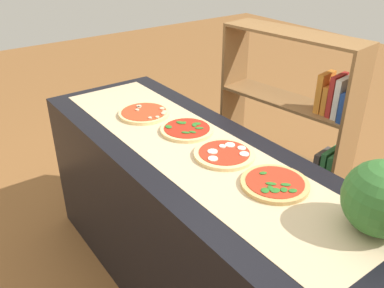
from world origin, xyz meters
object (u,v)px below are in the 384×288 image
pizza_mushroom_0 (144,113)px  pizza_spinach_3 (275,184)px  pizza_spinach_1 (187,129)px  watermelon (382,198)px  bookshelf (297,139)px  pizza_mozzarella_2 (224,154)px

pizza_mushroom_0 → pizza_spinach_3: 0.94m
pizza_mushroom_0 → pizza_spinach_1: bearing=13.5°
pizza_spinach_1 → pizza_mushroom_0: bearing=-166.5°
pizza_spinach_1 → watermelon: 1.04m
bookshelf → watermelon: bearing=-38.3°
pizza_mozzarella_2 → pizza_spinach_3: size_ratio=1.01×
pizza_mozzarella_2 → watermelon: (0.71, 0.09, 0.12)m
pizza_mushroom_0 → pizza_spinach_3: (0.94, 0.08, -0.00)m
bookshelf → pizza_mozzarella_2: bearing=-72.5°
bookshelf → pizza_spinach_3: bearing=-55.8°
pizza_mozzarella_2 → bookshelf: (-0.28, 0.88, -0.31)m
pizza_spinach_3 → bookshelf: 1.09m
pizza_spinach_1 → bookshelf: bearing=87.6°
pizza_mozzarella_2 → bookshelf: bookshelf is taller
pizza_spinach_1 → watermelon: (1.03, 0.08, 0.12)m
pizza_mushroom_0 → bookshelf: bearing=69.7°
pizza_mozzarella_2 → pizza_spinach_1: bearing=178.5°
pizza_spinach_1 → pizza_spinach_3: size_ratio=0.98×
pizza_spinach_1 → pizza_spinach_3: 0.63m
pizza_mushroom_0 → watermelon: 1.35m
watermelon → bookshelf: bookshelf is taller
pizza_spinach_1 → bookshelf: 0.92m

